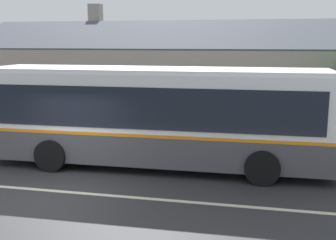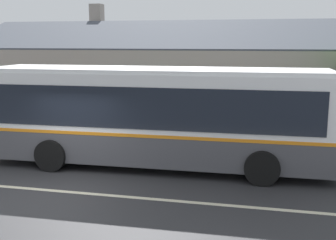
% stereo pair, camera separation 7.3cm
% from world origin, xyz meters
% --- Properties ---
extents(ground_plane, '(300.00, 300.00, 0.00)m').
position_xyz_m(ground_plane, '(0.00, 0.00, 0.00)').
color(ground_plane, '#2D2D30').
extents(sidewalk_far, '(60.00, 3.00, 0.15)m').
position_xyz_m(sidewalk_far, '(0.00, 6.00, 0.07)').
color(sidewalk_far, '#9E9E99').
rests_on(sidewalk_far, ground).
extents(lane_divider_stripe, '(60.00, 0.16, 0.01)m').
position_xyz_m(lane_divider_stripe, '(0.00, 0.00, 0.00)').
color(lane_divider_stripe, beige).
rests_on(lane_divider_stripe, ground).
extents(community_building, '(24.02, 9.49, 6.14)m').
position_xyz_m(community_building, '(1.99, 13.45, 1.90)').
color(community_building, gray).
rests_on(community_building, ground).
extents(transit_bus, '(11.08, 2.89, 3.15)m').
position_xyz_m(transit_bus, '(2.09, 2.90, 1.70)').
color(transit_bus, '#47474C').
rests_on(transit_bus, ground).
extents(bench_down_street, '(1.82, 0.51, 0.94)m').
position_xyz_m(bench_down_street, '(-2.00, 5.44, 0.58)').
color(bench_down_street, brown).
rests_on(bench_down_street, sidewalk_far).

